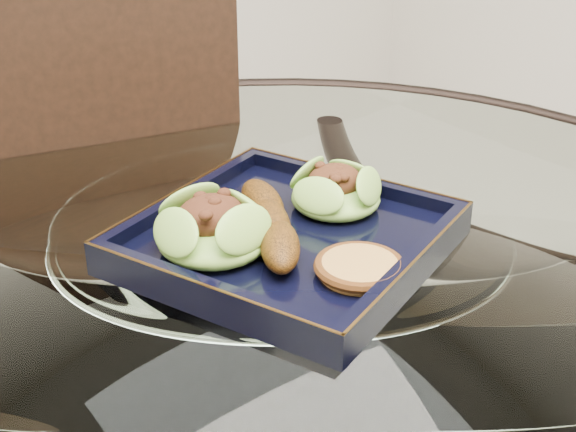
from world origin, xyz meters
TOP-DOWN VIEW (x-y plane):
  - dining_table at (-0.00, -0.00)m, footprint 1.13×1.13m
  - dining_chair at (-0.05, 0.28)m, footprint 0.50×0.50m
  - navy_plate at (0.01, 0.01)m, footprint 0.35×0.35m
  - lettuce_wrap_left at (-0.06, 0.02)m, footprint 0.13×0.13m
  - lettuce_wrap_right at (0.09, 0.03)m, footprint 0.09×0.09m
  - roasted_plantain at (-0.00, 0.01)m, footprint 0.10×0.17m
  - crumb_patty at (0.02, -0.09)m, footprint 0.09×0.09m

SIDE VIEW (x-z plane):
  - dining_chair at x=-0.05m, z-range 0.06..1.04m
  - dining_table at x=0.00m, z-range 0.21..0.98m
  - navy_plate at x=0.01m, z-range 0.76..0.78m
  - crumb_patty at x=0.02m, z-range 0.78..0.80m
  - roasted_plantain at x=0.00m, z-range 0.78..0.81m
  - lettuce_wrap_right at x=0.09m, z-range 0.78..0.81m
  - lettuce_wrap_left at x=-0.06m, z-range 0.78..0.82m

